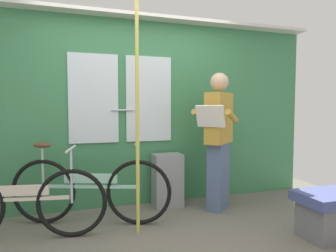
# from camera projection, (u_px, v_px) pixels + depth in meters

# --- Properties ---
(ground_plane) EXTENTS (5.97, 4.20, 0.04)m
(ground_plane) POSITION_uv_depth(u_px,v_px,m) (167.00, 250.00, 2.64)
(ground_plane) COLOR #666056
(train_door_wall) EXTENTS (4.97, 0.28, 2.43)m
(train_door_wall) POSITION_uv_depth(u_px,v_px,m) (136.00, 108.00, 3.79)
(train_door_wall) COLOR #387A4C
(train_door_wall) RESTS_ON ground_plane
(bicycle_near_door) EXTENTS (1.68, 0.70, 0.92)m
(bicycle_near_door) POSITION_uv_depth(u_px,v_px,m) (90.00, 190.00, 3.17)
(bicycle_near_door) COLOR black
(bicycle_near_door) RESTS_ON ground_plane
(bicycle_leaning_behind) EXTENTS (1.61, 0.46, 0.89)m
(bicycle_leaning_behind) POSITION_uv_depth(u_px,v_px,m) (20.00, 203.00, 2.79)
(bicycle_leaning_behind) COLOR black
(bicycle_leaning_behind) RESTS_ON ground_plane
(passenger_reading_newspaper) EXTENTS (0.62, 0.61, 1.70)m
(passenger_reading_newspaper) POSITION_uv_depth(u_px,v_px,m) (218.00, 138.00, 3.61)
(passenger_reading_newspaper) COLOR slate
(passenger_reading_newspaper) RESTS_ON ground_plane
(trash_bin_by_wall) EXTENTS (0.36, 0.28, 0.68)m
(trash_bin_by_wall) POSITION_uv_depth(u_px,v_px,m) (167.00, 180.00, 3.76)
(trash_bin_by_wall) COLOR gray
(trash_bin_by_wall) RESTS_ON ground_plane
(handrail_pole) EXTENTS (0.04, 0.04, 2.39)m
(handrail_pole) POSITION_uv_depth(u_px,v_px,m) (137.00, 116.00, 2.89)
(handrail_pole) COLOR #C6C14C
(handrail_pole) RESTS_ON ground_plane
(bench_seat_corner) EXTENTS (0.70, 0.44, 0.45)m
(bench_seat_corner) POSITION_uv_depth(u_px,v_px,m) (333.00, 213.00, 2.85)
(bench_seat_corner) COLOR #3D477F
(bench_seat_corner) RESTS_ON ground_plane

